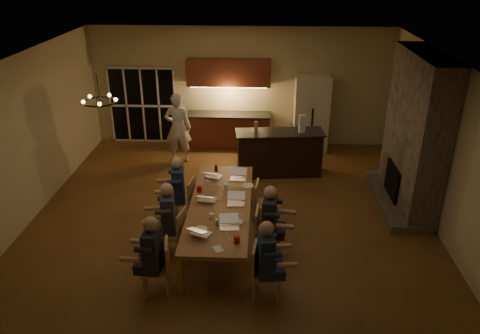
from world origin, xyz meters
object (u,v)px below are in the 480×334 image
at_px(dining_table, 220,222).
at_px(person_left_near, 153,256).
at_px(can_silver, 216,223).
at_px(refrigerator, 311,114).
at_px(chandelier, 100,102).
at_px(chair_left_far, 182,200).
at_px(person_left_mid, 169,219).
at_px(person_left_far, 179,190).
at_px(chair_left_near, 155,267).
at_px(mug_front, 211,216).
at_px(chair_right_near, 267,271).
at_px(standing_person, 178,128).
at_px(plate_near, 236,222).
at_px(laptop_e, 213,172).
at_px(person_right_near, 266,261).
at_px(redcup_mid, 199,189).
at_px(laptop_a, 201,228).
at_px(bar_bottle, 256,126).
at_px(person_right_mid, 270,222).
at_px(plate_left, 201,229).
at_px(plate_far, 248,186).
at_px(laptop_b, 229,222).
at_px(mug_mid, 226,186).
at_px(laptop_c, 207,195).
at_px(mug_back, 207,183).
at_px(bar_blender, 302,124).
at_px(chair_left_mid, 172,232).
at_px(chair_right_far, 267,204).
at_px(laptop_f, 238,174).
at_px(laptop_d, 236,199).
at_px(can_cola, 216,168).
at_px(redcup_near, 237,239).
at_px(bar_island, 279,153).

height_order(dining_table, person_left_near, person_left_near).
bearing_deg(can_silver, refrigerator, 69.02).
bearing_deg(refrigerator, chandelier, -128.56).
height_order(chair_left_far, person_left_mid, person_left_mid).
height_order(person_left_far, chandelier, chandelier).
bearing_deg(chair_left_near, mug_front, 131.95).
height_order(chair_right_near, chandelier, chandelier).
relative_size(standing_person, plate_near, 7.84).
xyz_separation_m(chair_left_far, chair_right_near, (1.68, -2.22, 0.00)).
bearing_deg(laptop_e, person_right_near, 126.13).
distance_m(standing_person, redcup_mid, 3.23).
distance_m(laptop_a, bar_bottle, 4.03).
distance_m(person_left_near, can_silver, 1.22).
relative_size(chair_right_near, person_right_mid, 0.64).
bearing_deg(laptop_e, plate_left, 104.54).
relative_size(laptop_e, plate_far, 1.35).
bearing_deg(dining_table, plate_left, -105.53).
distance_m(laptop_b, mug_mid, 1.43).
xyz_separation_m(laptop_a, redcup_mid, (-0.22, 1.46, -0.05)).
bearing_deg(person_left_mid, laptop_c, 126.87).
xyz_separation_m(mug_back, bar_blender, (1.99, 2.18, 0.49)).
bearing_deg(chair_left_mid, mug_mid, 153.87).
relative_size(chair_left_far, chair_right_far, 1.00).
xyz_separation_m(redcup_mid, bar_blender, (2.10, 2.47, 0.48)).
relative_size(chair_right_near, laptop_e, 2.78).
xyz_separation_m(chair_left_near, mug_mid, (0.95, 2.13, 0.36)).
relative_size(dining_table, chair_left_mid, 3.67).
bearing_deg(person_left_mid, can_silver, 64.83).
xyz_separation_m(person_left_mid, mug_back, (0.53, 1.21, 0.11)).
xyz_separation_m(dining_table, chair_left_mid, (-0.81, -0.52, 0.07)).
bearing_deg(laptop_a, bar_bottle, -75.84).
bearing_deg(laptop_f, person_right_mid, -62.50).
xyz_separation_m(chair_left_near, person_right_near, (1.72, -0.09, 0.24)).
bearing_deg(dining_table, chandelier, -169.88).
distance_m(laptop_d, redcup_mid, 0.86).
bearing_deg(can_cola, redcup_near, -77.56).
bearing_deg(laptop_d, bar_island, 72.66).
bearing_deg(dining_table, refrigerator, 65.91).
bearing_deg(mug_back, laptop_b, -70.24).
bearing_deg(mug_mid, redcup_near, -80.31).
bearing_deg(laptop_e, laptop_a, 105.11).
xyz_separation_m(can_cola, plate_left, (-0.04, -2.29, -0.05)).
xyz_separation_m(chair_left_near, mug_back, (0.56, 2.26, 0.36)).
relative_size(refrigerator, can_silver, 16.67).
relative_size(laptop_a, laptop_e, 1.00).
bearing_deg(chair_right_far, redcup_near, 170.12).
distance_m(standing_person, bar_bottle, 2.08).
bearing_deg(person_left_mid, person_left_far, 173.17).
relative_size(chair_right_far, bar_bottle, 3.71).
bearing_deg(bar_blender, laptop_c, -133.13).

